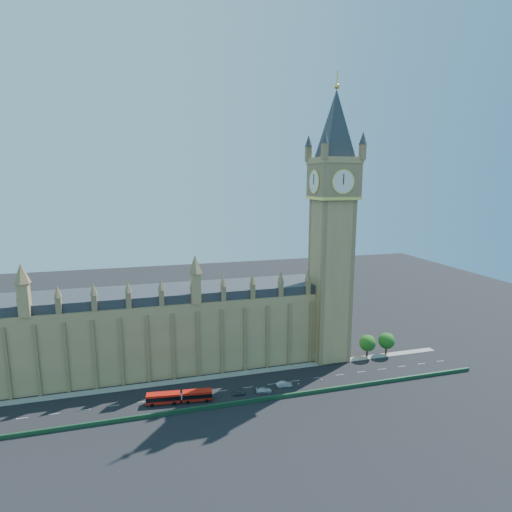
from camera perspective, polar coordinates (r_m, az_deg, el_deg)
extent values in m
plane|color=black|center=(131.94, -2.95, -18.44)|extent=(400.00, 400.00, 0.00)
cube|color=#9D7E4C|center=(144.41, -14.84, -10.69)|extent=(120.00, 20.00, 25.00)
cube|color=#2D3035|center=(140.06, -15.11, -5.34)|extent=(120.00, 18.00, 3.00)
cube|color=#9D7E4C|center=(145.55, 10.53, -3.53)|extent=(12.00, 12.00, 58.00)
cube|color=olive|center=(141.35, 11.01, 10.37)|extent=(14.00, 14.00, 12.00)
cylinder|color=silver|center=(134.96, 12.36, 10.33)|extent=(7.20, 0.30, 7.20)
cube|color=#9D7E4C|center=(141.54, 11.11, 13.20)|extent=(14.50, 14.50, 2.00)
pyramid|color=#2D3035|center=(144.56, 11.45, 22.34)|extent=(20.59, 20.59, 22.00)
sphere|color=#F2C64C|center=(144.73, 11.47, 22.65)|extent=(1.80, 1.80, 1.80)
cube|color=#1E4C2D|center=(124.01, -2.01, -20.15)|extent=(160.00, 0.60, 1.20)
cube|color=gray|center=(140.13, -3.82, -16.59)|extent=(160.00, 3.00, 0.16)
cylinder|color=#382619|center=(157.23, 15.57, -13.07)|extent=(0.70, 0.70, 4.00)
sphere|color=#1C4412|center=(155.88, 15.64, -11.89)|extent=(6.00, 6.00, 6.00)
sphere|color=#1C4412|center=(156.29, 15.85, -11.60)|extent=(4.38, 4.38, 4.38)
cylinder|color=#382619|center=(161.24, 18.08, -12.60)|extent=(0.70, 0.70, 4.00)
sphere|color=#1C4412|center=(159.94, 18.15, -11.45)|extent=(6.00, 6.00, 6.00)
sphere|color=#1C4412|center=(160.37, 18.35, -11.17)|extent=(4.38, 4.38, 4.38)
cube|color=red|center=(126.61, -13.09, -19.22)|extent=(9.93, 3.75, 3.23)
cube|color=red|center=(126.18, -8.39, -19.16)|extent=(8.86, 3.63, 3.23)
cube|color=black|center=(126.42, -13.10, -19.07)|extent=(9.98, 3.81, 1.23)
cube|color=black|center=(125.99, -8.40, -19.00)|extent=(8.91, 3.69, 1.23)
cylinder|color=black|center=(126.39, -10.87, -19.27)|extent=(1.13, 2.66, 2.58)
cylinder|color=black|center=(126.27, -14.61, -19.94)|extent=(1.11, 0.44, 1.08)
cylinder|color=black|center=(128.59, -14.48, -19.34)|extent=(1.11, 0.44, 1.08)
cylinder|color=black|center=(125.76, -11.62, -19.94)|extent=(1.11, 0.44, 1.08)
cylinder|color=black|center=(128.09, -11.56, -19.34)|extent=(1.11, 0.44, 1.08)
cylinder|color=black|center=(125.59, -9.71, -19.92)|extent=(1.11, 0.44, 1.08)
cylinder|color=black|center=(127.93, -9.69, -19.31)|extent=(1.11, 0.44, 1.08)
cylinder|color=black|center=(125.57, -7.04, -19.85)|extent=(1.11, 0.44, 1.08)
cylinder|color=black|center=(127.90, -7.08, -19.24)|extent=(1.11, 0.44, 1.08)
imported|color=#44484C|center=(128.49, -2.47, -18.95)|extent=(3.91, 1.58, 1.33)
imported|color=#A9ACB1|center=(133.05, 4.06, -17.80)|extent=(5.09, 2.30, 1.62)
imported|color=silver|center=(129.67, 1.13, -18.63)|extent=(5.08, 2.61, 1.41)
cube|color=black|center=(134.10, 3.50, -17.93)|extent=(0.50, 0.50, 0.04)
cone|color=orange|center=(133.95, 3.50, -17.81)|extent=(0.55, 0.55, 0.67)
cylinder|color=white|center=(133.91, 3.50, -17.78)|extent=(0.32, 0.32, 0.11)
cube|color=black|center=(134.76, 6.09, -17.82)|extent=(0.46, 0.46, 0.04)
cone|color=#FF430D|center=(134.61, 6.10, -17.71)|extent=(0.50, 0.50, 0.67)
cylinder|color=white|center=(134.57, 6.10, -17.67)|extent=(0.32, 0.32, 0.11)
cube|color=black|center=(135.03, 4.75, -17.74)|extent=(0.55, 0.55, 0.04)
cone|color=#FF440D|center=(134.87, 4.75, -17.61)|extent=(0.61, 0.61, 0.75)
cylinder|color=white|center=(134.82, 4.75, -17.57)|extent=(0.36, 0.36, 0.13)
cube|color=black|center=(138.13, 9.38, -17.17)|extent=(0.48, 0.48, 0.04)
cone|color=#DE580B|center=(137.98, 9.38, -17.05)|extent=(0.53, 0.53, 0.66)
cylinder|color=white|center=(137.94, 9.38, -17.02)|extent=(0.32, 0.32, 0.11)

